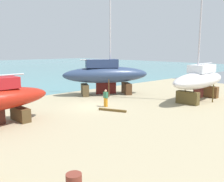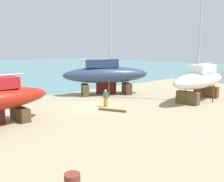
{
  "view_description": "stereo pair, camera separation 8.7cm",
  "coord_description": "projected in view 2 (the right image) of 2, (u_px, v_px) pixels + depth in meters",
  "views": [
    {
      "loc": [
        -13.72,
        -17.72,
        5.22
      ],
      "look_at": [
        1.94,
        -0.54,
        1.3
      ],
      "focal_mm": 39.51,
      "sensor_mm": 36.0,
      "label": 1
    },
    {
      "loc": [
        -13.65,
        -17.78,
        5.22
      ],
      "look_at": [
        1.94,
        -0.54,
        1.3
      ],
      "focal_mm": 39.51,
      "sensor_mm": 36.0,
      "label": 2
    }
  ],
  "objects": [
    {
      "name": "worker",
      "position": [
        106.0,
        98.0,
        22.63
      ],
      "size": [
        0.27,
        0.46,
        1.6
      ],
      "rotation": [
        0.0,
        0.0,
        6.22
      ],
      "color": "orange",
      "rests_on": "ground"
    },
    {
      "name": "sailboat_large_starboard",
      "position": [
        106.0,
        74.0,
        28.53
      ],
      "size": [
        10.02,
        7.27,
        14.67
      ],
      "rotation": [
        0.0,
        0.0,
        -0.51
      ],
      "color": "brown",
      "rests_on": "ground"
    },
    {
      "name": "timber_plank_far",
      "position": [
        112.0,
        110.0,
        21.08
      ],
      "size": [
        1.27,
        2.35,
        0.19
      ],
      "primitive_type": "cube",
      "rotation": [
        0.0,
        0.0,
        2.02
      ],
      "color": "brown",
      "rests_on": "ground"
    },
    {
      "name": "sailboat_mid_port",
      "position": [
        200.0,
        80.0,
        25.28
      ],
      "size": [
        9.87,
        3.45,
        16.11
      ],
      "rotation": [
        0.0,
        0.0,
        3.22
      ],
      "color": "brown",
      "rests_on": "ground"
    },
    {
      "name": "ground_plane",
      "position": [
        125.0,
        115.0,
        19.82
      ],
      "size": [
        49.03,
        49.03,
        0.0
      ],
      "primitive_type": "plane",
      "color": "tan"
    }
  ]
}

